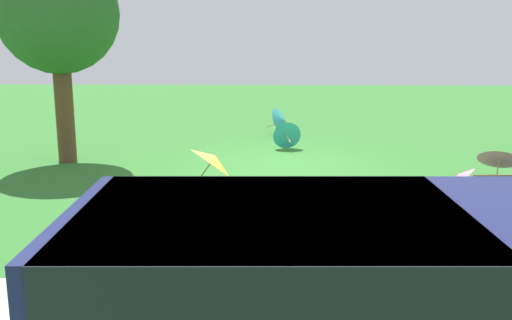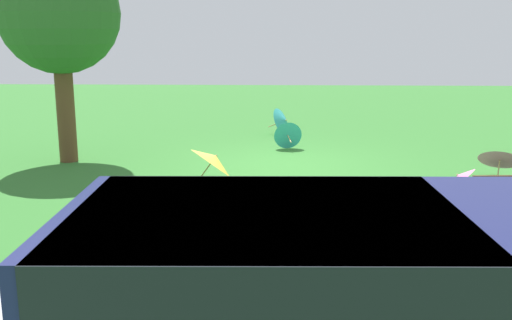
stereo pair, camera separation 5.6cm
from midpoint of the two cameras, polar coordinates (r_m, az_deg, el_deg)
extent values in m
plane|color=#2D6B28|center=(12.17, 2.60, -0.48)|extent=(40.00, 40.00, 0.00)
cube|color=#191E4C|center=(4.22, 14.11, -13.64)|extent=(4.66, 2.05, 1.35)
cube|color=black|center=(3.94, 1.18, -8.83)|extent=(2.64, 2.01, 0.55)
cylinder|color=black|center=(5.20, -6.94, -14.01)|extent=(0.77, 0.25, 0.76)
cube|color=black|center=(8.36, 20.77, -5.61)|extent=(0.11, 0.41, 0.45)
cylinder|color=brown|center=(12.97, -18.54, 5.01)|extent=(0.38, 0.38, 2.37)
sphere|color=#286023|center=(12.89, -19.13, 13.57)|extent=(2.50, 2.50, 2.50)
cylinder|color=tan|center=(13.64, 3.11, 2.10)|extent=(0.09, 0.40, 0.12)
cone|color=teal|center=(13.87, 2.91, 2.53)|extent=(0.71, 0.38, 0.68)
sphere|color=tan|center=(13.92, 2.87, 2.62)|extent=(0.04, 0.05, 0.04)
cylinder|color=tan|center=(8.19, 9.19, -5.42)|extent=(0.24, 0.09, 0.42)
cone|color=pink|center=(8.17, 10.21, -3.51)|extent=(0.83, 0.84, 0.46)
sphere|color=tan|center=(8.17, 10.46, -3.05)|extent=(0.06, 0.05, 0.05)
cylinder|color=tan|center=(10.61, 20.09, -2.47)|extent=(0.23, 0.12, 0.24)
cone|color=pink|center=(10.59, 19.31, -1.61)|extent=(0.67, 0.72, 0.49)
sphere|color=tan|center=(10.58, 19.11, -1.37)|extent=(0.06, 0.05, 0.05)
cylinder|color=tan|center=(10.61, -5.42, -1.37)|extent=(0.29, 0.14, 0.38)
cone|color=yellow|center=(10.61, -4.42, 0.04)|extent=(1.10, 1.14, 0.69)
sphere|color=tan|center=(10.61, -4.14, 0.44)|extent=(0.06, 0.05, 0.05)
cylinder|color=tan|center=(11.81, 22.65, -0.91)|extent=(0.12, 0.25, 0.36)
cone|color=pink|center=(11.92, 22.78, 0.29)|extent=(1.02, 0.98, 0.55)
sphere|color=tan|center=(11.94, 22.81, 0.56)|extent=(0.05, 0.06, 0.05)
cylinder|color=tan|center=(15.84, 1.63, 3.53)|extent=(0.37, 0.17, 0.19)
cone|color=teal|center=(15.73, 2.51, 3.87)|extent=(0.72, 0.90, 0.78)
sphere|color=tan|center=(15.70, 2.76, 3.97)|extent=(0.06, 0.05, 0.05)
camera|label=1|loc=(0.03, -90.16, -0.04)|focal=40.45mm
camera|label=2|loc=(0.03, 89.84, 0.04)|focal=40.45mm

